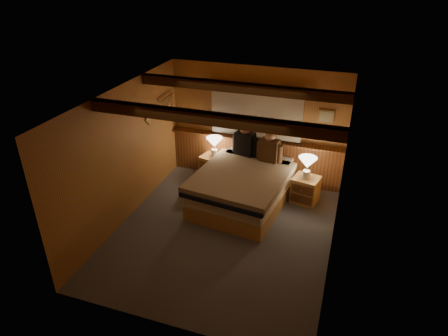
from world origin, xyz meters
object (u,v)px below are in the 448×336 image
at_px(nightstand_right, 305,190).
at_px(bed, 243,188).
at_px(nightstand_left, 213,167).
at_px(person_left, 245,142).
at_px(person_right, 270,149).
at_px(duffel_bag, 200,190).
at_px(lamp_right, 307,164).
at_px(lamp_left, 214,143).

bearing_deg(nightstand_right, bed, -145.07).
xyz_separation_m(nightstand_left, nightstand_right, (2.01, -0.32, 0.00)).
bearing_deg(nightstand_left, person_left, 8.03).
bearing_deg(bed, person_right, 67.76).
bearing_deg(nightstand_left, duffel_bag, -78.26).
distance_m(lamp_right, person_right, 0.79).
bearing_deg(duffel_bag, person_right, 13.16).
distance_m(lamp_right, duffel_bag, 2.16).
bearing_deg(person_right, nightstand_left, 179.77).
bearing_deg(duffel_bag, bed, -13.73).
relative_size(lamp_right, person_left, 0.65).
bearing_deg(lamp_left, person_right, -7.70).
relative_size(nightstand_left, nightstand_right, 1.00).
bearing_deg(bed, person_left, 110.74).
bearing_deg(lamp_left, nightstand_right, -8.87).
xyz_separation_m(lamp_left, duffel_bag, (-0.04, -0.77, -0.68)).
bearing_deg(bed, duffel_bag, -173.71).
distance_m(bed, person_left, 0.98).
height_order(bed, duffel_bag, bed).
relative_size(nightstand_right, person_right, 0.86).
height_order(nightstand_left, person_left, person_left).
relative_size(bed, nightstand_right, 3.99).
relative_size(person_left, duffel_bag, 1.36).
distance_m(nightstand_left, person_left, 0.99).
relative_size(lamp_left, lamp_right, 0.97).
bearing_deg(bed, nightstand_left, 145.03).
distance_m(lamp_left, person_right, 1.21).
bearing_deg(person_right, person_left, 174.43).
bearing_deg(lamp_left, bed, -42.65).
bearing_deg(duffel_bag, nightstand_left, 76.62).
bearing_deg(duffel_bag, nightstand_right, -0.11).
xyz_separation_m(lamp_right, person_right, (-0.76, 0.18, 0.11)).
height_order(nightstand_right, lamp_left, lamp_left).
bearing_deg(person_left, lamp_right, -0.17).
height_order(nightstand_right, person_left, person_left).
xyz_separation_m(person_left, person_right, (0.53, -0.13, -0.02)).
relative_size(lamp_right, person_right, 0.69).
relative_size(bed, lamp_right, 4.97).
relative_size(lamp_right, duffel_bag, 0.89).
xyz_separation_m(lamp_left, lamp_right, (1.95, -0.34, 0.01)).
bearing_deg(person_right, duffel_bag, -145.86).
height_order(lamp_left, person_left, person_left).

